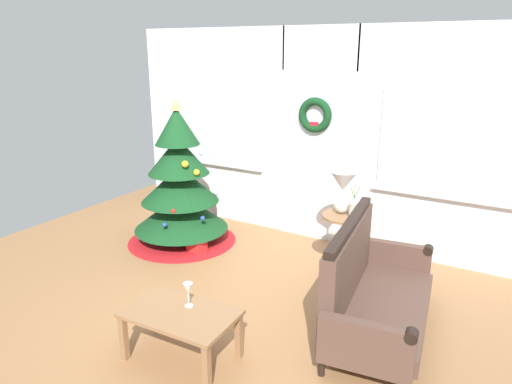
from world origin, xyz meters
TOP-DOWN VIEW (x-y plane):
  - ground_plane at (0.00, 0.00)m, footprint 6.76×6.76m
  - back_wall_with_door at (0.00, 2.08)m, footprint 5.20×0.19m
  - christmas_tree at (-1.35, 1.11)m, footprint 1.33×1.33m
  - settee_sofa at (1.24, 0.40)m, footprint 0.89×1.65m
  - side_table at (0.70, 1.25)m, footprint 0.50×0.48m
  - table_lamp at (0.64, 1.29)m, footprint 0.28×0.28m
  - flower_vase at (0.80, 1.19)m, footprint 0.11×0.10m
  - coffee_table at (0.13, -0.71)m, footprint 0.86×0.55m
  - wine_glass at (0.13, -0.61)m, footprint 0.08×0.08m
  - gift_box at (-0.96, 0.90)m, footprint 0.19×0.17m

SIDE VIEW (x-z plane):
  - ground_plane at x=0.00m, z-range 0.00..0.00m
  - gift_box at x=-0.96m, z-range 0.00..0.19m
  - coffee_table at x=0.13m, z-range 0.14..0.54m
  - settee_sofa at x=1.24m, z-range -0.10..0.86m
  - side_table at x=0.70m, z-range 0.14..0.81m
  - wine_glass at x=0.13m, z-range 0.45..0.64m
  - christmas_tree at x=-1.35m, z-range -0.24..1.50m
  - flower_vase at x=0.80m, z-range 0.61..0.96m
  - table_lamp at x=0.64m, z-range 0.73..1.17m
  - back_wall_with_door at x=0.00m, z-range 0.01..2.56m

